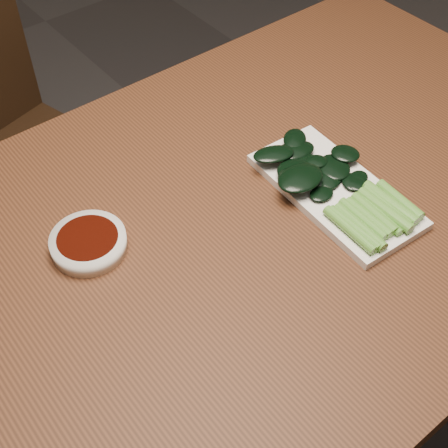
% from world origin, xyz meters
% --- Properties ---
extents(ground, '(6.00, 6.00, 0.00)m').
position_xyz_m(ground, '(0.00, 0.00, 0.00)').
color(ground, '#322F2F').
rests_on(ground, ground).
extents(table, '(1.40, 0.80, 0.75)m').
position_xyz_m(table, '(0.00, 0.00, 0.68)').
color(table, '#4D2916').
rests_on(table, ground).
extents(sauce_bowl, '(0.11, 0.11, 0.03)m').
position_xyz_m(sauce_bowl, '(-0.19, 0.09, 0.76)').
color(sauce_bowl, white).
rests_on(sauce_bowl, table).
extents(serving_plate, '(0.15, 0.29, 0.01)m').
position_xyz_m(serving_plate, '(0.17, -0.05, 0.76)').
color(serving_plate, white).
rests_on(serving_plate, table).
extents(gai_lan, '(0.17, 0.28, 0.03)m').
position_xyz_m(gai_lan, '(0.16, -0.05, 0.77)').
color(gai_lan, '#5EA037').
rests_on(gai_lan, serving_plate).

